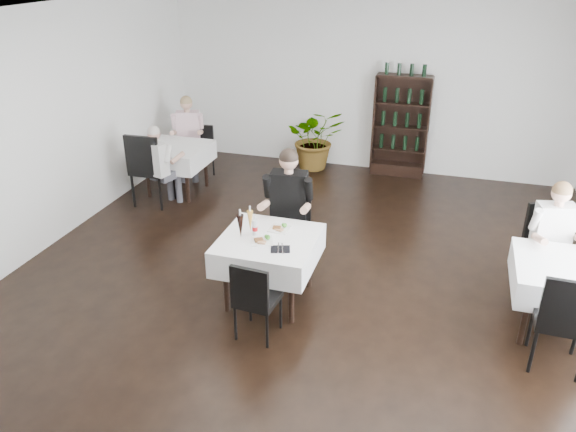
% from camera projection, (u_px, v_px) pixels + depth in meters
% --- Properties ---
extents(room_shell, '(9.00, 9.00, 9.00)m').
position_uv_depth(room_shell, '(296.00, 178.00, 5.64)').
color(room_shell, black).
rests_on(room_shell, ground).
extents(wine_shelf, '(0.90, 0.28, 1.75)m').
position_uv_depth(wine_shelf, '(400.00, 127.00, 9.48)').
color(wine_shelf, black).
rests_on(wine_shelf, ground).
extents(main_table, '(1.03, 1.03, 0.77)m').
position_uv_depth(main_table, '(269.00, 250.00, 6.09)').
color(main_table, black).
rests_on(main_table, ground).
extents(left_table, '(0.98, 0.98, 0.77)m').
position_uv_depth(left_table, '(176.00, 155.00, 8.88)').
color(left_table, black).
rests_on(left_table, ground).
extents(right_table, '(0.98, 0.98, 0.77)m').
position_uv_depth(right_table, '(565.00, 278.00, 5.57)').
color(right_table, black).
rests_on(right_table, ground).
extents(potted_tree, '(1.23, 1.15, 1.10)m').
position_uv_depth(potted_tree, '(316.00, 138.00, 9.89)').
color(potted_tree, '#21561D').
rests_on(potted_tree, ground).
extents(main_chair_far, '(0.54, 0.55, 1.05)m').
position_uv_depth(main_chair_far, '(290.00, 227.00, 6.65)').
color(main_chair_far, black).
rests_on(main_chair_far, ground).
extents(main_chair_near, '(0.43, 0.43, 0.87)m').
position_uv_depth(main_chair_near, '(255.00, 296.00, 5.50)').
color(main_chair_near, black).
rests_on(main_chair_near, ground).
extents(left_chair_far, '(0.45, 0.45, 0.89)m').
position_uv_depth(left_chair_far, '(201.00, 149.00, 9.52)').
color(left_chair_far, black).
rests_on(left_chair_far, ground).
extents(left_chair_near, '(0.54, 0.54, 1.15)m').
position_uv_depth(left_chair_near, '(148.00, 165.00, 8.37)').
color(left_chair_near, black).
rests_on(left_chair_near, ground).
extents(right_chair_far, '(0.62, 0.62, 1.06)m').
position_uv_depth(right_chair_far, '(548.00, 245.00, 6.24)').
color(right_chair_far, black).
rests_on(right_chair_far, ground).
extents(right_chair_near, '(0.49, 0.49, 1.03)m').
position_uv_depth(right_chair_near, '(564.00, 317.00, 5.04)').
color(right_chair_near, black).
rests_on(right_chair_near, ground).
extents(diner_main, '(0.61, 0.62, 1.53)m').
position_uv_depth(diner_main, '(288.00, 203.00, 6.57)').
color(diner_main, '#43434B').
rests_on(diner_main, ground).
extents(diner_left_far, '(0.60, 0.64, 1.39)m').
position_uv_depth(diner_left_far, '(188.00, 131.00, 9.41)').
color(diner_left_far, '#43434B').
rests_on(diner_left_far, ground).
extents(diner_left_near, '(0.54, 0.57, 1.29)m').
position_uv_depth(diner_left_near, '(160.00, 160.00, 8.29)').
color(diner_left_near, '#43434B').
rests_on(diner_left_near, ground).
extents(diner_right_far, '(0.57, 0.60, 1.40)m').
position_uv_depth(diner_right_far, '(555.00, 235.00, 6.01)').
color(diner_right_far, '#43434B').
rests_on(diner_right_far, ground).
extents(plate_far, '(0.23, 0.23, 0.07)m').
position_uv_depth(plate_far, '(280.00, 228.00, 6.20)').
color(plate_far, white).
rests_on(plate_far, main_table).
extents(plate_near, '(0.29, 0.29, 0.07)m').
position_uv_depth(plate_near, '(262.00, 240.00, 5.94)').
color(plate_near, white).
rests_on(plate_near, main_table).
extents(pilsner_dark, '(0.08, 0.08, 0.33)m').
position_uv_depth(pilsner_dark, '(240.00, 226.00, 5.97)').
color(pilsner_dark, black).
rests_on(pilsner_dark, main_table).
extents(pilsner_lager, '(0.07, 0.07, 0.30)m').
position_uv_depth(pilsner_lager, '(250.00, 221.00, 6.13)').
color(pilsner_lager, gold).
rests_on(pilsner_lager, main_table).
extents(coke_bottle, '(0.06, 0.06, 0.24)m').
position_uv_depth(coke_bottle, '(255.00, 227.00, 6.04)').
color(coke_bottle, silver).
rests_on(coke_bottle, main_table).
extents(napkin_cutlery, '(0.24, 0.22, 0.02)m').
position_uv_depth(napkin_cutlery, '(280.00, 249.00, 5.79)').
color(napkin_cutlery, black).
rests_on(napkin_cutlery, main_table).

